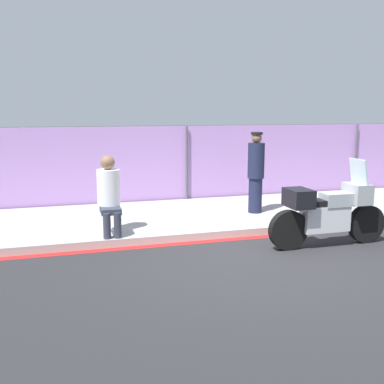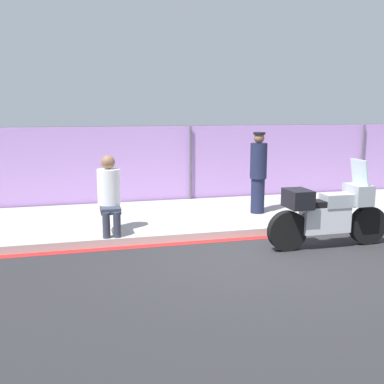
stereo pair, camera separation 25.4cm
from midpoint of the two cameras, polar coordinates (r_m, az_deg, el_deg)
name	(u,v)px [view 2 (the right image)]	position (r m, az deg, el deg)	size (l,w,h in m)	color
ground_plane	(254,256)	(7.24, 8.88, -8.04)	(120.00, 120.00, 0.00)	#262628
sidewalk	(208,216)	(9.53, 2.82, -3.01)	(35.12, 3.05, 0.14)	#9E9E99
curb_paint_stripe	(234,239)	(8.07, 6.23, -6.02)	(35.12, 0.18, 0.01)	red
storefront_fence	(190,165)	(10.91, 0.35, 3.40)	(33.36, 0.17, 1.90)	#AD7FC6
motorcycle	(328,213)	(7.82, 17.81, -2.53)	(2.16, 0.50, 1.47)	black
officer_standing	(258,172)	(9.44, 9.18, 2.53)	(0.35, 0.35, 1.69)	#191E38
person_seated_on_curb	(109,190)	(7.95, -9.59, 0.22)	(0.40, 0.70, 1.36)	#2D3342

